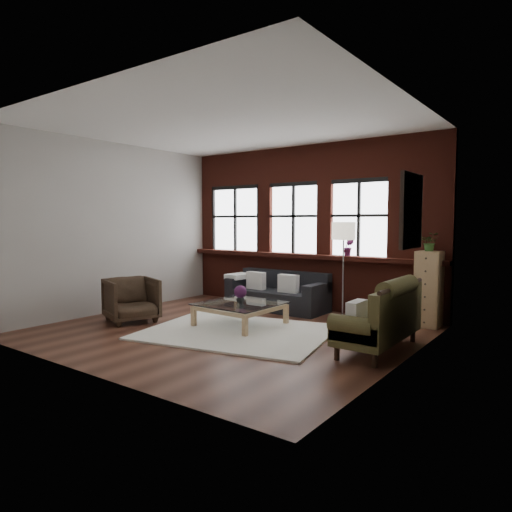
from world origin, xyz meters
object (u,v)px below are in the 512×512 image
Objects in this scene: drawer_chest at (429,289)px; vase at (240,298)px; coffee_table at (240,315)px; floor_lamp at (343,267)px; armchair at (131,300)px; dark_sofa at (277,291)px; vintage_settee at (378,317)px.

vase is at bearing -144.08° from drawer_chest.
floor_lamp reaches higher than coffee_table.
armchair is at bearing -154.57° from vase.
dark_sofa is 13.96× the size of vase.
coffee_table is 0.27m from vase.
armchair is 4.98m from drawer_chest.
coffee_table is 0.64× the size of floor_lamp.
vintage_settee is 1.91m from floor_lamp.
floor_lamp is (1.47, -0.14, 0.57)m from dark_sofa.
vintage_settee is 2.35m from vase.
vintage_settee is at bearing -94.57° from drawer_chest.
drawer_chest reaches higher than vintage_settee.
dark_sofa is at bearing 101.26° from coffee_table.
dark_sofa reaches higher than vase.
vintage_settee is 1.35× the size of drawer_chest.
armchair is at bearing -148.10° from drawer_chest.
vase is (1.73, 0.82, 0.08)m from armchair.
drawer_chest is at bearing 17.05° from floor_lamp.
vase is 3.08m from drawer_chest.
vintage_settee reaches higher than dark_sofa.
armchair is 0.69× the size of coffee_table.
dark_sofa is 1.07× the size of floor_lamp.
vase is 1.88m from floor_lamp.
dark_sofa is 1.58m from floor_lamp.
armchair is (-4.08, -0.81, -0.07)m from vintage_settee.
armchair reaches higher than coffee_table.
armchair reaches higher than vase.
dark_sofa is at bearing 174.59° from floor_lamp.
vintage_settee reaches higher than vase.
drawer_chest reaches higher than coffee_table.
vintage_settee is at bearing -0.41° from coffee_table.
floor_lamp is at bearing 50.27° from vase.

